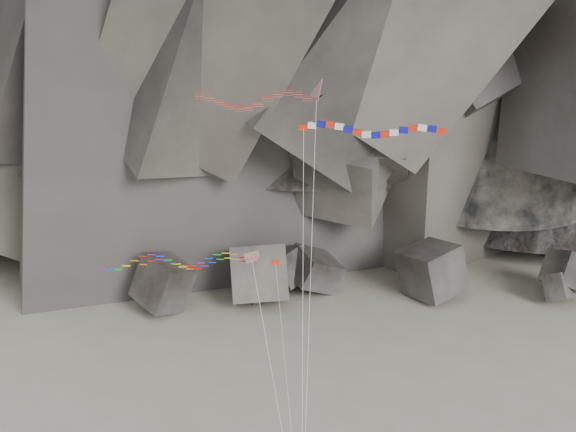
{
  "coord_description": "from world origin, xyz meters",
  "views": [
    {
      "loc": [
        1.4,
        -49.84,
        37.27
      ],
      "look_at": [
        0.26,
        6.0,
        20.45
      ],
      "focal_mm": 45.0,
      "sensor_mm": 36.0,
      "label": 1
    }
  ],
  "objects_px": {
    "delta_kite": "(249,99)",
    "parafoil_kite": "(170,261)",
    "pennant_kite": "(279,308)",
    "banner_kite": "(370,132)"
  },
  "relations": [
    {
      "from": "parafoil_kite",
      "to": "pennant_kite",
      "type": "relative_size",
      "value": 1.04
    },
    {
      "from": "delta_kite",
      "to": "parafoil_kite",
      "type": "distance_m",
      "value": 13.83
    },
    {
      "from": "delta_kite",
      "to": "pennant_kite",
      "type": "height_order",
      "value": "delta_kite"
    },
    {
      "from": "parafoil_kite",
      "to": "pennant_kite",
      "type": "height_order",
      "value": "parafoil_kite"
    },
    {
      "from": "delta_kite",
      "to": "banner_kite",
      "type": "relative_size",
      "value": 1.11
    },
    {
      "from": "delta_kite",
      "to": "banner_kite",
      "type": "height_order",
      "value": "delta_kite"
    },
    {
      "from": "pennant_kite",
      "to": "parafoil_kite",
      "type": "bearing_deg",
      "value": 158.42
    },
    {
      "from": "delta_kite",
      "to": "parafoil_kite",
      "type": "height_order",
      "value": "delta_kite"
    },
    {
      "from": "delta_kite",
      "to": "parafoil_kite",
      "type": "bearing_deg",
      "value": -155.53
    },
    {
      "from": "delta_kite",
      "to": "pennant_kite",
      "type": "relative_size",
      "value": 1.74
    }
  ]
}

